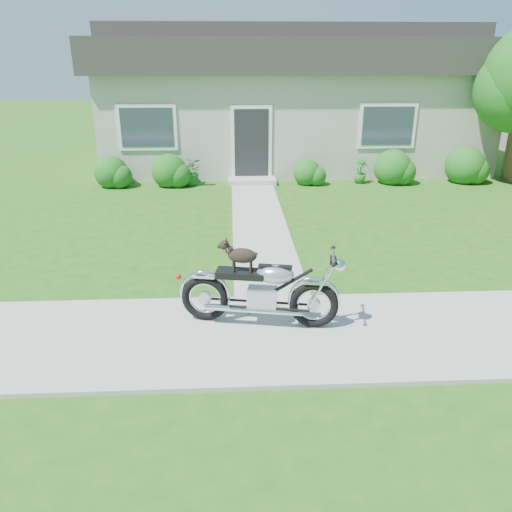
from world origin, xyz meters
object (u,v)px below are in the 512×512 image
(house, at_px, (291,98))
(potted_plant_right, at_px, (360,171))
(potted_plant_left, at_px, (192,171))
(motorcycle_with_dog, at_px, (261,289))

(house, xyz_separation_m, potted_plant_right, (1.69, -3.44, -1.81))
(potted_plant_left, bearing_deg, potted_plant_right, 0.00)
(potted_plant_right, distance_m, motorcycle_with_dog, 8.97)
(house, bearing_deg, potted_plant_left, -133.34)
(potted_plant_right, height_order, motorcycle_with_dog, motorcycle_with_dog)
(potted_plant_right, relative_size, motorcycle_with_dog, 0.32)
(motorcycle_with_dog, bearing_deg, potted_plant_right, 78.16)
(potted_plant_right, bearing_deg, house, 116.09)
(house, xyz_separation_m, motorcycle_with_dog, (-1.73, -11.74, -1.60))
(house, bearing_deg, potted_plant_right, -63.91)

